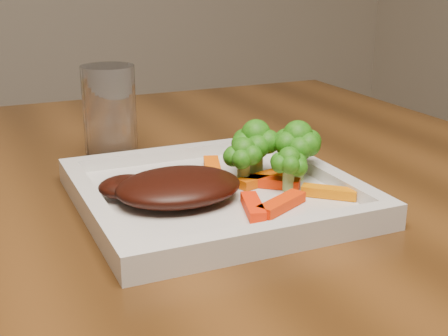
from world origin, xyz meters
name	(u,v)px	position (x,y,z in m)	size (l,w,h in m)	color
plate	(215,198)	(0.18, -0.14, 0.76)	(0.27, 0.27, 0.01)	silver
steak	(179,187)	(0.14, -0.15, 0.78)	(0.13, 0.10, 0.03)	black
broccoli_0	(256,146)	(0.24, -0.12, 0.80)	(0.06, 0.06, 0.07)	#166C12
broccoli_1	(297,150)	(0.28, -0.14, 0.79)	(0.06, 0.06, 0.06)	#2F7012
broccoli_2	(289,163)	(0.25, -0.17, 0.79)	(0.04, 0.04, 0.06)	#1D7814
broccoli_3	(243,157)	(0.22, -0.13, 0.79)	(0.05, 0.05, 0.06)	#2E5C0F
carrot_0	(282,204)	(0.22, -0.21, 0.77)	(0.06, 0.02, 0.01)	#E93003
carrot_1	(329,192)	(0.28, -0.20, 0.77)	(0.06, 0.01, 0.01)	orange
carrot_2	(253,207)	(0.19, -0.21, 0.77)	(0.06, 0.02, 0.01)	#FE2604
carrot_4	(212,168)	(0.20, -0.08, 0.77)	(0.06, 0.02, 0.01)	#FD6004
carrot_5	(272,182)	(0.24, -0.15, 0.77)	(0.06, 0.02, 0.01)	red
carrot_6	(262,179)	(0.24, -0.14, 0.77)	(0.06, 0.02, 0.01)	#CD4F03
drinking_glass	(110,115)	(0.12, 0.04, 0.81)	(0.06, 0.06, 0.12)	silver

